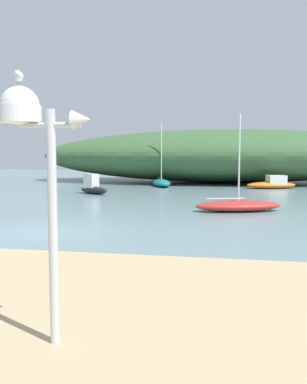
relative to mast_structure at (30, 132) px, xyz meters
name	(u,v)px	position (x,y,z in m)	size (l,w,h in m)	color
ground_plane	(46,231)	(-3.78, 8.37, -2.93)	(120.00, 120.00, 0.00)	gray
distant_hill	(223,156)	(1.75, 36.70, -0.34)	(37.26, 14.51, 5.19)	#3D6038
mast_structure	(30,132)	(0.00, 0.00, 0.00)	(1.20, 0.53, 3.31)	silver
seagull_on_radar	(19,76)	(-0.13, 0.01, 0.69)	(0.23, 0.26, 0.21)	orange
sailboat_west_reach	(238,205)	(2.90, 14.91, -2.66)	(4.41, 2.69, 4.58)	#B72D28
motorboat_outer_mooring	(273,184)	(5.85, 29.23, -2.55)	(4.22, 2.42, 1.06)	orange
motorboat_far_right	(93,187)	(-6.80, 22.15, -2.46)	(2.65, 2.12, 1.38)	black
sailboat_off_point	(161,183)	(-3.27, 29.68, -2.60)	(2.66, 4.36, 5.38)	teal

